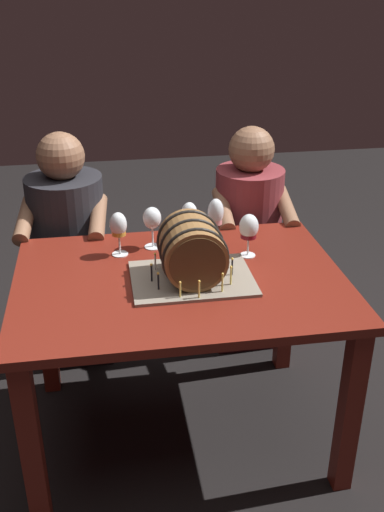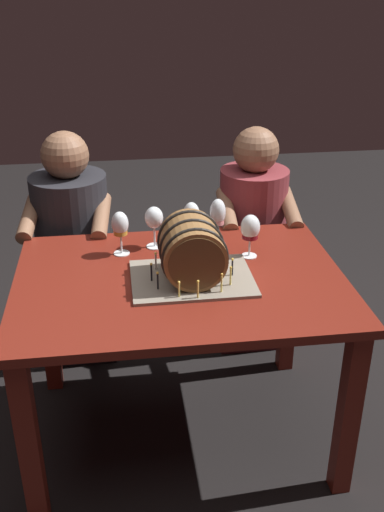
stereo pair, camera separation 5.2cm
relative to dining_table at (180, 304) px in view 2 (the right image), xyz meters
name	(u,v)px [view 2 (the right image)]	position (x,y,z in m)	size (l,w,h in m)	color
ground_plane	(182,430)	(0.00, 0.00, -0.64)	(8.00, 8.00, 0.00)	black
dining_table	(180,304)	(0.00, 0.00, 0.00)	(1.25, 0.90, 0.76)	maroon
barrel_cake	(192,253)	(0.04, -0.02, 0.23)	(0.46, 0.34, 0.25)	gray
wine_glass_red	(250,229)	(0.30, 0.14, 0.24)	(0.08, 0.08, 0.18)	white
wine_glass_amber	(120,226)	(-0.21, 0.24, 0.24)	(0.07, 0.07, 0.18)	white
wine_glass_rose	(218,215)	(0.19, 0.27, 0.25)	(0.07, 0.07, 0.20)	white
wine_glass_white	(191,217)	(0.09, 0.31, 0.23)	(0.07, 0.07, 0.18)	white
wine_glass_empty	(154,219)	(-0.07, 0.28, 0.25)	(0.08, 0.08, 0.18)	white
person_seated_left	(75,255)	(-0.44, 0.68, -0.09)	(0.42, 0.50, 1.16)	black
person_seated_right	(251,248)	(0.44, 0.68, -0.11)	(0.38, 0.47, 1.15)	#4C1B1E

